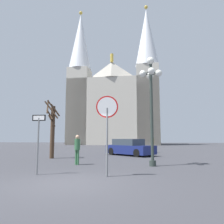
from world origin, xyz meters
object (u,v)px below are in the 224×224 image
parked_car_near_navy (130,148)px  pedestrian_walking (77,147)px  bare_tree (52,128)px  pedestrian_standing (153,142)px  one_way_arrow_sign (38,137)px  street_lamp (151,90)px  stop_sign (107,118)px  cathedral (114,100)px

parked_car_near_navy → pedestrian_walking: (-2.79, -6.82, 0.34)m
bare_tree → parked_car_near_navy: 6.76m
bare_tree → pedestrian_standing: 10.78m
one_way_arrow_sign → street_lamp: street_lamp is taller
bare_tree → parked_car_near_navy: bare_tree is taller
street_lamp → parked_car_near_navy: 7.91m
stop_sign → one_way_arrow_sign: (-2.92, 0.13, -0.76)m
one_way_arrow_sign → pedestrian_standing: bearing=67.5°
cathedral → pedestrian_walking: (1.39, -36.03, -9.10)m
one_way_arrow_sign → street_lamp: (4.95, 3.22, 2.61)m
street_lamp → pedestrian_standing: bearing=85.4°
bare_tree → parked_car_near_navy: bearing=30.6°
cathedral → parked_car_near_navy: (4.18, -29.22, -9.44)m
stop_sign → bare_tree: 8.59m
street_lamp → cathedral: bearing=98.8°
stop_sign → pedestrian_walking: (-2.15, 3.50, -1.29)m
street_lamp → parked_car_near_navy: size_ratio=1.36×
cathedral → one_way_arrow_sign: size_ratio=12.57×
stop_sign → pedestrian_standing: 14.52m
cathedral → pedestrian_walking: cathedral is taller
pedestrian_walking → pedestrian_standing: bearing=64.7°
parked_car_near_navy → pedestrian_standing: pedestrian_standing is taller
parked_car_near_navy → pedestrian_walking: bearing=-112.2°
stop_sign → street_lamp: (2.03, 3.36, 1.86)m
one_way_arrow_sign → parked_car_near_navy: one_way_arrow_sign is taller
stop_sign → pedestrian_walking: bearing=121.5°
cathedral → street_lamp: (5.58, -36.18, -5.96)m
stop_sign → pedestrian_walking: stop_sign is taller
cathedral → pedestrian_standing: size_ratio=18.06×
street_lamp → pedestrian_walking: bearing=178.0°
parked_car_near_navy → stop_sign: bearing=-93.5°
stop_sign → cathedral: bearing=95.1°
pedestrian_walking → pedestrian_standing: pedestrian_standing is taller
parked_car_near_navy → bare_tree: bearing=-149.4°
bare_tree → pedestrian_walking: 4.66m
one_way_arrow_sign → cathedral: bearing=90.9°
parked_car_near_navy → pedestrian_standing: size_ratio=2.57×
cathedral → street_lamp: size_ratio=5.15×
pedestrian_walking → parked_car_near_navy: bearing=67.8°
stop_sign → one_way_arrow_sign: stop_sign is taller
street_lamp → pedestrian_standing: size_ratio=3.51×
bare_tree → pedestrian_walking: (2.87, -3.47, -1.22)m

